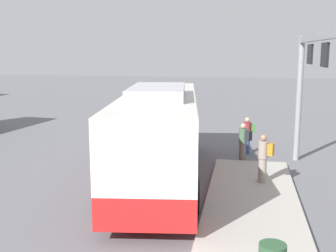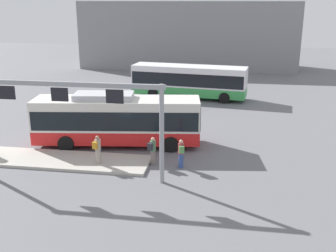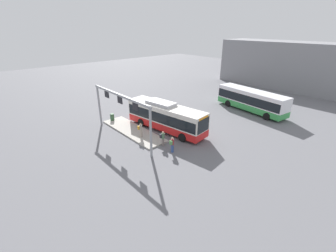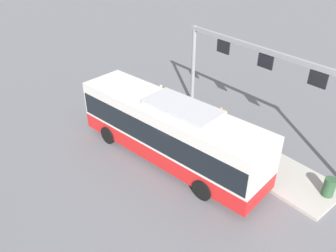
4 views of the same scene
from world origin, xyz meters
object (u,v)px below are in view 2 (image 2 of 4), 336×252
Objects in this scene: bus_main at (117,118)px; person_waiting_mid at (98,149)px; bus_background_left at (189,80)px; person_boarding at (181,153)px; person_waiting_near at (153,150)px.

bus_main is 3.73m from person_waiting_mid.
bus_background_left is 6.64× the size of person_boarding.
person_waiting_mid is (-3.03, -0.70, 0.16)m from person_waiting_near.
bus_background_left is at bearing 6.54° from person_waiting_mid.
bus_main is 4.25m from person_waiting_near.
person_waiting_mid reaches higher than person_boarding.
bus_main is 0.98× the size of bus_background_left.
person_waiting_mid is at bearing -99.64° from bus_main.
bus_main reaches higher than bus_background_left.
bus_main is at bearing 73.49° from person_waiting_near.
bus_background_left is 17.20m from person_boarding.
bus_main reaches higher than person_waiting_mid.
bus_background_left is 6.64× the size of person_waiting_mid.
bus_main is 6.48× the size of person_waiting_near.
person_waiting_mid reaches higher than person_waiting_near.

